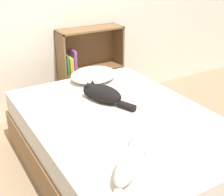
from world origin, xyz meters
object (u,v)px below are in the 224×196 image
object	(u,v)px
cat_light	(131,160)
cat_dark	(102,93)
bookshelf	(88,67)
bed	(121,145)
pillow	(94,75)

from	to	relation	value
cat_light	cat_dark	size ratio (longest dim) A/B	1.02
cat_dark	bookshelf	size ratio (longest dim) A/B	0.54
cat_light	cat_dark	world-z (taller)	cat_light
bed	pillow	xyz separation A→B (m)	(0.16, 0.78, 0.34)
bed	cat_light	bearing A→B (deg)	-117.63
bed	cat_dark	distance (m)	0.48
pillow	cat_light	size ratio (longest dim) A/B	0.89
bed	pillow	bearing A→B (deg)	78.42
bed	bookshelf	distance (m)	1.38
cat_light	bed	bearing A→B (deg)	22.99
cat_light	cat_dark	distance (m)	0.97
cat_dark	bookshelf	distance (m)	1.06
bed	cat_dark	bearing A→B (deg)	89.17
cat_light	bookshelf	distance (m)	2.03
bed	cat_light	distance (m)	0.75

